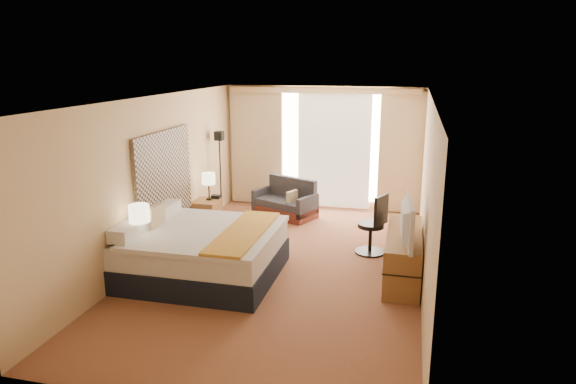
% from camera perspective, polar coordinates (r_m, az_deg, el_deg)
% --- Properties ---
extents(floor, '(4.20, 7.00, 0.02)m').
position_cam_1_polar(floor, '(8.15, -0.54, -8.17)').
color(floor, maroon).
rests_on(floor, ground).
extents(ceiling, '(4.20, 7.00, 0.02)m').
position_cam_1_polar(ceiling, '(7.53, -0.58, 10.38)').
color(ceiling, silver).
rests_on(ceiling, wall_back).
extents(wall_back, '(4.20, 0.02, 2.60)m').
position_cam_1_polar(wall_back, '(11.10, 3.90, 4.95)').
color(wall_back, '#E0BC88').
rests_on(wall_back, ground).
extents(wall_front, '(4.20, 0.02, 2.60)m').
position_cam_1_polar(wall_front, '(4.60, -11.48, -9.48)').
color(wall_front, '#E0BC88').
rests_on(wall_front, ground).
extents(wall_left, '(0.02, 7.00, 2.60)m').
position_cam_1_polar(wall_left, '(8.49, -14.44, 1.52)').
color(wall_left, '#E0BC88').
rests_on(wall_left, ground).
extents(wall_right, '(0.02, 7.00, 2.60)m').
position_cam_1_polar(wall_right, '(7.52, 15.15, -0.19)').
color(wall_right, '#E0BC88').
rests_on(wall_right, ground).
extents(headboard, '(0.06, 1.85, 1.50)m').
position_cam_1_polar(headboard, '(8.65, -13.58, 1.67)').
color(headboard, black).
rests_on(headboard, wall_left).
extents(nightstand_left, '(0.45, 0.52, 0.55)m').
position_cam_1_polar(nightstand_left, '(7.81, -16.06, -7.64)').
color(nightstand_left, brown).
rests_on(nightstand_left, floor).
extents(nightstand_right, '(0.45, 0.52, 0.55)m').
position_cam_1_polar(nightstand_right, '(9.92, -9.00, -2.46)').
color(nightstand_right, brown).
rests_on(nightstand_right, floor).
extents(media_dresser, '(0.50, 1.80, 0.70)m').
position_cam_1_polar(media_dresser, '(7.80, 12.69, -6.83)').
color(media_dresser, brown).
rests_on(media_dresser, floor).
extents(window, '(2.30, 0.02, 2.30)m').
position_cam_1_polar(window, '(11.02, 5.16, 4.97)').
color(window, white).
rests_on(window, wall_back).
extents(curtains, '(4.12, 0.19, 2.56)m').
position_cam_1_polar(curtains, '(10.97, 3.79, 5.41)').
color(curtains, beige).
rests_on(curtains, floor).
extents(bed, '(2.15, 1.96, 1.04)m').
position_cam_1_polar(bed, '(7.76, -9.42, -6.55)').
color(bed, black).
rests_on(bed, floor).
extents(loveseat, '(1.41, 1.11, 0.78)m').
position_cam_1_polar(loveseat, '(10.55, -0.22, -1.34)').
color(loveseat, '#501F16').
rests_on(loveseat, floor).
extents(floor_lamp, '(0.22, 0.22, 1.75)m').
position_cam_1_polar(floor_lamp, '(10.47, -7.58, 3.92)').
color(floor_lamp, black).
rests_on(floor_lamp, floor).
extents(desk_chair, '(0.52, 0.51, 1.02)m').
position_cam_1_polar(desk_chair, '(8.59, 9.49, -3.92)').
color(desk_chair, black).
rests_on(desk_chair, floor).
extents(lamp_left, '(0.29, 0.29, 0.61)m').
position_cam_1_polar(lamp_left, '(7.55, -16.20, -2.40)').
color(lamp_left, black).
rests_on(lamp_left, nightstand_left).
extents(lamp_right, '(0.25, 0.25, 0.52)m').
position_cam_1_polar(lamp_right, '(9.77, -8.83, 1.41)').
color(lamp_right, black).
rests_on(lamp_right, nightstand_right).
extents(tissue_box, '(0.17, 0.17, 0.12)m').
position_cam_1_polar(tissue_box, '(7.78, -15.93, -5.07)').
color(tissue_box, '#92C4E2').
rests_on(tissue_box, nightstand_left).
extents(telephone, '(0.17, 0.13, 0.06)m').
position_cam_1_polar(telephone, '(9.95, -8.03, -0.53)').
color(telephone, black).
rests_on(telephone, nightstand_right).
extents(television, '(0.21, 1.07, 0.61)m').
position_cam_1_polar(television, '(7.17, 12.50, -3.20)').
color(television, black).
rests_on(television, media_dresser).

